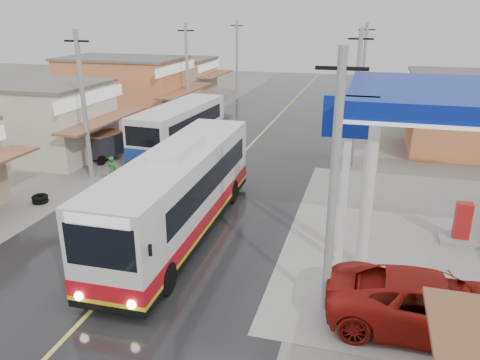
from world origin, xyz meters
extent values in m
plane|color=slate|center=(0.00, 0.00, 0.00)|extent=(120.00, 120.00, 0.00)
cube|color=black|center=(0.00, 15.00, 0.01)|extent=(12.00, 90.00, 0.02)
cube|color=#D8CC4C|center=(0.00, 15.00, 0.02)|extent=(0.15, 90.00, 0.01)
cylinder|color=white|center=(8.00, 9.00, 2.75)|extent=(0.44, 0.44, 5.50)
cylinder|color=white|center=(8.00, 3.00, 2.75)|extent=(0.44, 0.44, 5.50)
cube|color=#B21919|center=(11.80, 6.00, 0.95)|extent=(0.60, 0.45, 1.50)
cube|color=white|center=(7.20, 3.00, 3.00)|extent=(0.25, 0.25, 6.00)
cube|color=#0A2195|center=(7.20, 3.00, 5.50)|extent=(1.80, 0.30, 1.40)
cube|color=silver|center=(0.66, 3.61, 2.08)|extent=(2.77, 12.25, 3.00)
cube|color=black|center=(0.66, 3.61, 0.48)|extent=(2.79, 12.27, 0.31)
cube|color=red|center=(0.66, 3.61, 0.99)|extent=(2.81, 12.29, 0.56)
cube|color=yellow|center=(0.66, 3.61, 0.65)|extent=(2.82, 12.30, 0.14)
cube|color=black|center=(0.65, 4.12, 2.41)|extent=(2.76, 9.71, 1.02)
cube|color=black|center=(0.77, -2.44, 2.51)|extent=(2.24, 0.16, 1.32)
cube|color=black|center=(0.55, 9.66, 2.51)|extent=(2.24, 0.16, 1.12)
cube|color=white|center=(0.77, -2.44, 3.33)|extent=(2.04, 0.16, 0.36)
cube|color=silver|center=(0.66, 3.61, 3.73)|extent=(1.28, 3.07, 0.31)
cylinder|color=black|center=(-0.38, -0.68, 0.58)|extent=(0.38, 1.13, 1.12)
cylinder|color=black|center=(1.86, -0.64, 0.58)|extent=(0.38, 1.13, 1.12)
cylinder|color=black|center=(-0.53, 7.46, 0.58)|extent=(0.38, 1.13, 1.12)
cylinder|color=black|center=(1.71, 7.50, 0.58)|extent=(0.38, 1.13, 1.12)
sphere|color=#FFF2CC|center=(-0.09, -2.53, 0.78)|extent=(0.29, 0.29, 0.28)
sphere|color=#FFF2CC|center=(1.64, -2.49, 0.78)|extent=(0.29, 0.29, 0.28)
cube|color=black|center=(-0.65, -2.22, 2.46)|extent=(0.08, 0.08, 0.36)
cube|color=black|center=(2.19, -2.16, 2.46)|extent=(0.08, 0.08, 0.36)
cube|color=silver|center=(-4.00, 14.90, 1.85)|extent=(3.09, 9.53, 2.61)
cube|color=navy|center=(-4.00, 14.90, 0.96)|extent=(3.13, 9.57, 1.04)
cube|color=black|center=(-4.00, 14.90, 2.21)|extent=(3.03, 7.97, 0.94)
cube|color=black|center=(-4.30, 10.26, 2.21)|extent=(2.21, 0.26, 1.15)
cylinder|color=black|center=(-5.34, 11.64, 0.54)|extent=(0.38, 1.06, 1.04)
cylinder|color=black|center=(-3.08, 11.50, 0.54)|extent=(0.38, 1.06, 1.04)
cylinder|color=black|center=(-4.92, 18.30, 0.54)|extent=(0.38, 1.06, 1.04)
cylinder|color=black|center=(-2.66, 18.16, 0.54)|extent=(0.38, 1.06, 1.04)
imported|color=#9F170F|center=(10.08, -0.28, 0.85)|extent=(6.12, 2.87, 1.69)
imported|color=black|center=(-4.67, 7.63, 0.45)|extent=(0.98, 1.82, 0.91)
imported|color=#26722B|center=(-4.67, 7.43, 1.11)|extent=(0.62, 0.48, 1.51)
cube|color=#26262D|center=(-7.97, 12.13, 0.97)|extent=(1.80, 2.31, 1.33)
cube|color=brown|center=(-7.97, 12.13, 1.69)|extent=(1.87, 2.38, 0.10)
cylinder|color=black|center=(-8.84, 11.62, 0.31)|extent=(0.33, 0.64, 0.61)
cylinder|color=black|center=(-8.48, 13.00, 0.31)|extent=(0.33, 0.64, 0.61)
cylinder|color=black|center=(-7.61, 11.08, 0.31)|extent=(0.27, 0.62, 0.61)
cube|color=#26262D|center=(-8.89, 13.00, 0.90)|extent=(1.57, 2.09, 1.23)
cube|color=brown|center=(-8.89, 13.00, 1.56)|extent=(1.62, 2.14, 0.09)
cylinder|color=black|center=(-9.67, 12.48, 0.28)|extent=(0.28, 0.59, 0.57)
cylinder|color=black|center=(-9.41, 13.77, 0.28)|extent=(0.28, 0.59, 0.57)
cylinder|color=black|center=(-8.50, 12.05, 0.28)|extent=(0.22, 0.58, 0.57)
torus|color=black|center=(-7.31, 4.97, 0.10)|extent=(0.78, 0.78, 0.20)
torus|color=black|center=(-7.31, 4.97, 0.30)|extent=(0.78, 0.78, 0.20)
camera|label=1|loc=(7.78, -12.80, 8.79)|focal=35.00mm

